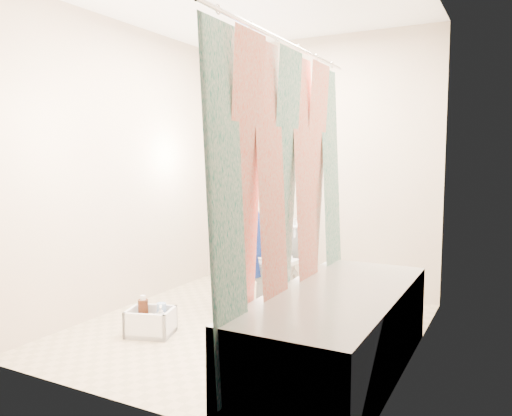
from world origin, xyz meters
The scene contains 13 objects.
floor centered at (0.00, 0.00, 0.00)m, with size 2.60×2.60×0.00m, color tan.
wall_back centered at (0.00, 1.30, 1.20)m, with size 2.40×0.02×2.40m, color #BFAE93.
wall_front centered at (0.00, -1.30, 1.20)m, with size 2.40×0.02×2.40m, color #BFAE93.
wall_left centered at (-1.20, 0.00, 1.20)m, with size 0.02×2.60×2.40m, color #BFAE93.
wall_right centered at (1.20, 0.00, 1.20)m, with size 0.02×2.60×2.40m, color #BFAE93.
bathtub centered at (0.85, -0.43, 0.27)m, with size 0.70×1.75×0.50m.
curtain_rod centered at (0.52, -0.43, 1.95)m, with size 0.02×0.02×1.90m, color silver.
shower_curtain centered at (0.52, -0.43, 1.02)m, with size 0.06×1.75×1.80m, color silver.
toilet centered at (-0.05, 0.69, 0.35)m, with size 0.39×0.69×0.70m, color silver.
tank_lid centered at (-0.06, 0.57, 0.41)m, with size 0.43×0.19×0.03m, color white.
tank_internals centered at (-0.08, 0.88, 0.69)m, with size 0.17×0.06×0.23m.
plumber centered at (-0.24, 0.31, 0.91)m, with size 0.67×0.44×1.83m, color #0F359A.
cleaning_caddy centered at (-0.55, -0.43, 0.09)m, with size 0.38×0.34×0.24m.
Camera 1 is at (1.76, -3.18, 1.28)m, focal length 35.00 mm.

